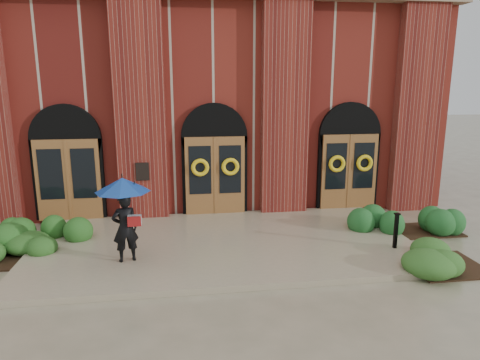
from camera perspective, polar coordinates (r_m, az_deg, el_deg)
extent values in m
plane|color=gray|center=(11.53, -2.07, -9.06)|extent=(90.00, 90.00, 0.00)
cube|color=tan|center=(11.64, -2.15, -8.45)|extent=(10.00, 5.30, 0.15)
cube|color=maroon|center=(19.60, -5.01, 10.41)|extent=(16.00, 12.00, 7.00)
cube|color=black|center=(13.43, -12.87, 1.12)|extent=(0.40, 0.05, 0.55)
cube|color=maroon|center=(13.44, -13.18, 9.08)|extent=(1.50, 0.45, 7.00)
cube|color=maroon|center=(13.81, 6.01, 9.43)|extent=(1.50, 0.45, 7.00)
cube|color=maroon|center=(15.54, 22.52, 8.91)|extent=(1.50, 0.45, 7.00)
cube|color=brown|center=(14.08, -21.91, 0.00)|extent=(1.90, 0.10, 2.50)
cylinder|color=black|center=(14.01, -22.20, 5.11)|extent=(2.10, 0.22, 2.10)
cube|color=brown|center=(13.71, -3.34, 0.59)|extent=(1.90, 0.10, 2.50)
cylinder|color=black|center=(13.64, -3.46, 5.85)|extent=(2.10, 0.22, 2.10)
cube|color=brown|center=(14.78, 14.32, 1.10)|extent=(1.90, 0.10, 2.50)
cylinder|color=black|center=(14.71, 14.38, 5.98)|extent=(2.10, 0.22, 2.10)
torus|color=yellow|center=(13.50, -5.34, 1.66)|extent=(0.57, 0.13, 0.57)
torus|color=yellow|center=(13.58, -1.29, 1.78)|extent=(0.57, 0.13, 0.57)
torus|color=yellow|center=(14.44, 12.80, 2.12)|extent=(0.57, 0.13, 0.57)
torus|color=yellow|center=(14.80, 16.28, 2.19)|extent=(0.57, 0.13, 0.57)
imported|color=black|center=(10.45, -15.06, -6.19)|extent=(0.68, 0.54, 1.64)
cone|color=navy|center=(10.17, -15.40, -0.61)|extent=(1.56, 1.56, 0.33)
cylinder|color=black|center=(10.22, -15.01, -3.07)|extent=(0.02, 0.02, 0.55)
cube|color=#B3B6B9|center=(10.23, -13.87, -5.24)|extent=(0.34, 0.23, 0.24)
cube|color=maroon|center=(10.15, -13.92, -5.40)|extent=(0.30, 0.10, 0.24)
cube|color=black|center=(11.69, 20.06, -6.44)|extent=(0.08, 0.08, 0.89)
cube|color=black|center=(11.55, 20.23, -4.27)|extent=(0.13, 0.13, 0.04)
ellipsoid|color=#23521B|center=(12.75, -26.58, -6.59)|extent=(2.77, 1.11, 0.71)
ellipsoid|color=#1C4F20|center=(13.50, 21.21, -5.01)|extent=(2.86, 1.14, 0.73)
ellipsoid|color=#25501B|center=(12.06, -27.22, -8.23)|extent=(1.45, 1.24, 0.51)
ellipsoid|color=#2A551E|center=(11.45, 25.75, -9.06)|extent=(1.58, 1.35, 0.56)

